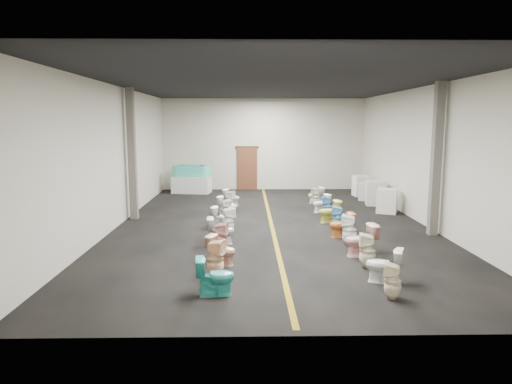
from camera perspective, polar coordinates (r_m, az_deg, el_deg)
The scene contains 40 objects.
floor at distance 15.12m, azimuth 1.93°, elevation -4.04°, with size 16.00×16.00×0.00m, color black.
ceiling at distance 14.80m, azimuth 2.02°, elevation 13.22°, with size 16.00×16.00×0.00m, color black.
wall_back at distance 22.77m, azimuth 0.90°, elevation 5.96°, with size 10.00×10.00×0.00m, color #B9B39E.
wall_front at distance 6.86m, azimuth 5.50°, elevation -0.39°, with size 10.00×10.00×0.00m, color #B9B39E.
wall_left at distance 15.36m, azimuth -17.05°, elevation 4.28°, with size 16.00×16.00×0.00m, color #B9B39E.
wall_right at distance 15.86m, azimuth 20.37°, elevation 4.24°, with size 16.00×16.00×0.00m, color #B9B39E.
aisle_stripe at distance 15.12m, azimuth 1.93°, elevation -4.03°, with size 0.12×15.60×0.01m, color #856213.
back_door at distance 22.79m, azimuth -1.11°, elevation 2.94°, with size 1.00×0.10×2.10m, color #562D19.
door_frame at distance 22.72m, azimuth -1.12°, elevation 5.63°, with size 1.15×0.08×0.10m, color #331C11.
column_left at distance 16.26m, azimuth -15.24°, elevation 4.58°, with size 0.25×0.25×4.50m, color #59544C.
column_right at distance 14.38m, azimuth 21.60°, elevation 3.77°, with size 0.25×0.25×4.50m, color #59544C.
display_table at distance 21.97m, azimuth -8.04°, elevation 0.92°, with size 1.77×0.89×0.79m, color silver.
bathtub at distance 21.89m, azimuth -8.08°, elevation 2.67°, with size 1.85×0.80×0.55m.
appliance_crate_a at distance 17.61m, azimuth 16.07°, elevation -1.07°, with size 0.70×0.70×0.90m, color silver.
appliance_crate_b at distance 19.13m, azimuth 14.66°, elevation -0.14°, with size 0.71×0.71×0.98m, color beige.
appliance_crate_c at distance 20.27m, azimuth 13.76°, elevation 0.06°, with size 0.67×0.67×0.75m, color beige.
appliance_crate_d at distance 21.36m, azimuth 12.98°, elevation 0.75°, with size 0.65×0.65×0.93m, color white.
toilet_left_0 at distance 9.01m, azimuth -5.13°, elevation -10.44°, with size 0.42×0.74×0.76m, color teal.
toilet_left_1 at distance 9.97m, azimuth -5.12°, elevation -8.29°, with size 0.38×0.39×0.85m, color beige.
toilet_left_2 at distance 10.85m, azimuth -4.33°, elevation -7.27°, with size 0.39×0.69×0.70m, color #D99D87.
toilet_left_3 at distance 11.71m, azimuth -4.50°, elevation -5.78°, with size 0.37×0.38×0.82m, color #CE938B.
toilet_left_4 at distance 12.63m, azimuth -4.44°, elevation -4.84°, with size 0.42×0.74×0.76m, color silver.
toilet_left_5 at distance 13.62m, azimuth -3.54°, elevation -3.68°, with size 0.38×0.38×0.84m, color white.
toilet_left_6 at distance 14.49m, azimuth -4.20°, elevation -3.20°, with size 0.39×0.69×0.70m, color white.
toilet_left_7 at distance 15.51m, azimuth -3.82°, elevation -2.30°, with size 0.34×0.35×0.76m, color silver.
toilet_left_8 at distance 16.42m, azimuth -3.60°, elevation -1.77°, with size 0.40×0.70×0.71m, color white.
toilet_left_9 at distance 17.26m, azimuth -3.36°, elevation -1.13°, with size 0.35×0.36×0.79m, color white.
toilet_left_10 at distance 18.34m, azimuth -3.07°, elevation -0.71°, with size 0.38×0.66×0.68m, color silver.
toilet_right_0 at distance 9.17m, azimuth 16.72°, elevation -10.62°, with size 0.32×0.33×0.71m, color beige.
toilet_right_1 at distance 10.00m, azimuth 15.71°, elevation -8.81°, with size 0.42×0.74×0.76m, color white.
toilet_right_2 at distance 10.87m, azimuth 13.77°, elevation -7.14°, with size 0.37×0.38×0.82m, color beige.
toilet_right_3 at distance 11.78m, azimuth 12.96°, elevation -5.89°, with size 0.46×0.80×0.82m, color #ECA9A1.
toilet_right_4 at distance 12.73m, azimuth 11.60°, elevation -4.66°, with size 0.39×0.39×0.86m, color white.
toilet_right_5 at distance 13.59m, azimuth 10.66°, elevation -4.06°, with size 0.41×0.72×0.73m, color orange.
toilet_right_6 at distance 14.45m, azimuth 10.23°, elevation -3.21°, with size 0.35×0.35×0.77m, color #6BB4DA.
toilet_right_7 at distance 15.48m, azimuth 9.17°, elevation -2.42°, with size 0.42×0.74×0.75m, color #D7D056.
toilet_right_8 at distance 16.27m, azimuth 8.90°, elevation -1.83°, with size 0.35×0.36×0.78m, color #70A3D3.
toilet_right_9 at distance 17.21m, azimuth 8.16°, elevation -1.41°, with size 0.38×0.67×0.68m, color white.
toilet_right_10 at distance 18.26m, azimuth 7.47°, elevation -0.65°, with size 0.35×0.36×0.78m, color beige.
toilet_right_11 at distance 19.16m, azimuth 7.49°, elevation -0.39°, with size 0.37×0.65×0.67m, color white.
Camera 1 is at (-0.78, -14.73, 3.33)m, focal length 32.00 mm.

